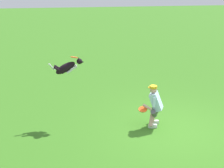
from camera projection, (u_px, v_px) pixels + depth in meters
The scene contains 5 objects.
ground_plane at pixel (176, 131), 9.40m from camera, with size 60.00×60.00×0.00m, color #397620.
person at pixel (155, 105), 9.48m from camera, with size 0.69×0.64×1.29m.
dog at pixel (67, 67), 9.42m from camera, with size 1.06×0.27×0.57m.
frisbee_flying at pixel (74, 57), 9.34m from camera, with size 0.22×0.22×0.02m, color orange.
frisbee_held at pixel (143, 109), 9.38m from camera, with size 0.26×0.26×0.02m, color #F25A1D.
Camera 1 is at (2.87, 8.03, 4.60)m, focal length 50.94 mm.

